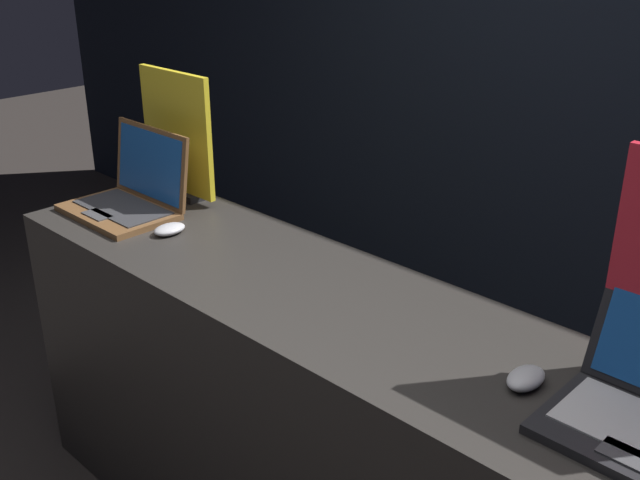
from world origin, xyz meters
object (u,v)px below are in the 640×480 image
object	(u,v)px
laptop_front	(131,193)
mouse_front	(170,229)
promo_stand_front	(177,138)
mouse_back	(526,378)

from	to	relation	value
laptop_front	mouse_front	world-z (taller)	laptop_front
laptop_front	mouse_front	xyz separation A→B (m)	(0.25, -0.03, -0.05)
mouse_front	promo_stand_front	size ratio (longest dim) A/B	0.24
laptop_front	mouse_back	world-z (taller)	laptop_front
promo_stand_front	mouse_back	bearing A→B (deg)	-7.78
laptop_front	promo_stand_front	bearing A→B (deg)	90.00
mouse_front	mouse_back	size ratio (longest dim) A/B	0.98
laptop_front	promo_stand_front	distance (m)	0.25
mouse_front	mouse_back	xyz separation A→B (m)	(1.21, 0.03, 0.00)
promo_stand_front	mouse_back	size ratio (longest dim) A/B	4.08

